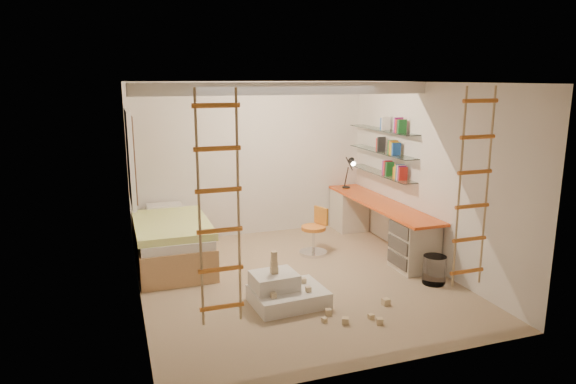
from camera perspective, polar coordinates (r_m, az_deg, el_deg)
name	(u,v)px	position (r m, az deg, el deg)	size (l,w,h in m)	color
floor	(295,280)	(6.99, 0.81, -9.75)	(4.50, 4.50, 0.00)	tan
ceiling_beam	(288,89)	(6.75, 0.00, 11.43)	(4.00, 0.18, 0.16)	white
window_frame	(130,157)	(7.66, -17.14, 3.72)	(0.06, 1.15, 1.35)	white
window_blind	(133,157)	(7.66, -16.84, 3.74)	(0.02, 1.00, 1.20)	#4C2D1E
rope_ladder_left	(219,211)	(4.56, -7.66, -2.05)	(0.41, 0.04, 2.13)	orange
rope_ladder_right	(473,189)	(5.71, 19.90, 0.29)	(0.41, 0.04, 2.13)	orange
waste_bin	(434,270)	(7.08, 15.95, -8.31)	(0.30, 0.30, 0.38)	white
desk	(379,223)	(8.28, 10.03, -3.39)	(0.56, 2.80, 0.75)	#E9551B
shelves	(381,152)	(8.36, 10.35, 4.43)	(0.25, 1.80, 0.71)	white
bed	(172,241)	(7.70, -12.82, -5.33)	(1.02, 2.00, 0.69)	#AD7F51
task_lamp	(351,168)	(8.93, 6.97, 2.70)	(0.14, 0.36, 0.57)	black
swivel_chair	(314,237)	(7.90, 2.96, -5.04)	(0.55, 0.55, 0.72)	orange
play_platform	(284,292)	(6.26, -0.41, -11.05)	(0.90, 0.72, 0.38)	silver
toy_blocks	(319,294)	(6.06, 3.45, -11.21)	(1.40, 1.00, 0.65)	#CCB284
books	(382,148)	(8.35, 10.36, 4.87)	(0.14, 0.70, 0.92)	red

